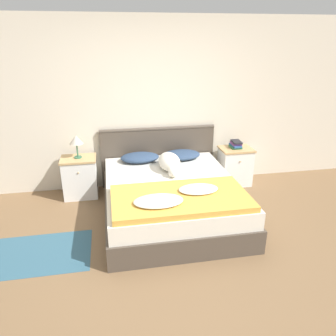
{
  "coord_description": "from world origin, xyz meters",
  "views": [
    {
      "loc": [
        -0.6,
        -2.8,
        2.24
      ],
      "look_at": [
        0.15,
        1.21,
        0.6
      ],
      "focal_mm": 35.0,
      "sensor_mm": 36.0,
      "label": 1
    }
  ],
  "objects_px": {
    "bed": "(171,199)",
    "pillow_left": "(140,157)",
    "table_lamp": "(76,140)",
    "nightstand_left": "(80,177)",
    "nightstand_right": "(235,166)",
    "book_stack": "(236,144)",
    "pillow_right": "(181,155)",
    "dog": "(170,162)"
  },
  "relations": [
    {
      "from": "pillow_right",
      "to": "table_lamp",
      "type": "bearing_deg",
      "value": 178.65
    },
    {
      "from": "pillow_right",
      "to": "nightstand_right",
      "type": "bearing_deg",
      "value": 1.96
    },
    {
      "from": "pillow_right",
      "to": "book_stack",
      "type": "height_order",
      "value": "book_stack"
    },
    {
      "from": "nightstand_left",
      "to": "pillow_left",
      "type": "bearing_deg",
      "value": -1.96
    },
    {
      "from": "nightstand_right",
      "to": "dog",
      "type": "relative_size",
      "value": 0.84
    },
    {
      "from": "nightstand_right",
      "to": "table_lamp",
      "type": "distance_m",
      "value": 2.49
    },
    {
      "from": "nightstand_right",
      "to": "dog",
      "type": "xyz_separation_m",
      "value": [
        -1.16,
        -0.43,
        0.31
      ]
    },
    {
      "from": "nightstand_right",
      "to": "pillow_right",
      "type": "distance_m",
      "value": 0.93
    },
    {
      "from": "pillow_left",
      "to": "pillow_right",
      "type": "distance_m",
      "value": 0.64
    },
    {
      "from": "pillow_left",
      "to": "dog",
      "type": "xyz_separation_m",
      "value": [
        0.38,
        -0.4,
        0.04
      ]
    },
    {
      "from": "nightstand_right",
      "to": "pillow_right",
      "type": "bearing_deg",
      "value": -178.04
    },
    {
      "from": "nightstand_right",
      "to": "table_lamp",
      "type": "height_order",
      "value": "table_lamp"
    },
    {
      "from": "nightstand_right",
      "to": "bed",
      "type": "bearing_deg",
      "value": -145.84
    },
    {
      "from": "book_stack",
      "to": "table_lamp",
      "type": "height_order",
      "value": "table_lamp"
    },
    {
      "from": "nightstand_left",
      "to": "nightstand_right",
      "type": "xyz_separation_m",
      "value": [
        2.43,
        0.0,
        0.0
      ]
    },
    {
      "from": "nightstand_left",
      "to": "nightstand_right",
      "type": "height_order",
      "value": "same"
    },
    {
      "from": "nightstand_right",
      "to": "pillow_right",
      "type": "relative_size",
      "value": 1.06
    },
    {
      "from": "pillow_left",
      "to": "table_lamp",
      "type": "relative_size",
      "value": 1.69
    },
    {
      "from": "book_stack",
      "to": "pillow_right",
      "type": "bearing_deg",
      "value": -176.21
    },
    {
      "from": "pillow_right",
      "to": "book_stack",
      "type": "xyz_separation_m",
      "value": [
        0.89,
        0.06,
        0.09
      ]
    },
    {
      "from": "bed",
      "to": "nightstand_right",
      "type": "height_order",
      "value": "nightstand_right"
    },
    {
      "from": "bed",
      "to": "pillow_left",
      "type": "distance_m",
      "value": 0.91
    },
    {
      "from": "nightstand_left",
      "to": "pillow_left",
      "type": "distance_m",
      "value": 0.93
    },
    {
      "from": "nightstand_left",
      "to": "table_lamp",
      "type": "relative_size",
      "value": 1.78
    },
    {
      "from": "bed",
      "to": "pillow_left",
      "type": "relative_size",
      "value": 3.61
    },
    {
      "from": "nightstand_left",
      "to": "pillow_left",
      "type": "xyz_separation_m",
      "value": [
        0.9,
        -0.03,
        0.26
      ]
    },
    {
      "from": "nightstand_left",
      "to": "pillow_right",
      "type": "relative_size",
      "value": 1.06
    },
    {
      "from": "book_stack",
      "to": "nightstand_left",
      "type": "bearing_deg",
      "value": -179.33
    },
    {
      "from": "bed",
      "to": "book_stack",
      "type": "distance_m",
      "value": 1.54
    },
    {
      "from": "pillow_right",
      "to": "dog",
      "type": "bearing_deg",
      "value": -123.27
    },
    {
      "from": "table_lamp",
      "to": "pillow_left",
      "type": "bearing_deg",
      "value": -2.31
    },
    {
      "from": "bed",
      "to": "book_stack",
      "type": "height_order",
      "value": "book_stack"
    },
    {
      "from": "book_stack",
      "to": "table_lamp",
      "type": "distance_m",
      "value": 2.43
    },
    {
      "from": "dog",
      "to": "pillow_right",
      "type": "bearing_deg",
      "value": 56.73
    },
    {
      "from": "pillow_left",
      "to": "pillow_right",
      "type": "relative_size",
      "value": 1.0
    },
    {
      "from": "nightstand_left",
      "to": "book_stack",
      "type": "relative_size",
      "value": 2.53
    },
    {
      "from": "dog",
      "to": "table_lamp",
      "type": "distance_m",
      "value": 1.37
    },
    {
      "from": "nightstand_left",
      "to": "pillow_right",
      "type": "bearing_deg",
      "value": -1.15
    },
    {
      "from": "book_stack",
      "to": "dog",
      "type": "bearing_deg",
      "value": -158.42
    },
    {
      "from": "bed",
      "to": "dog",
      "type": "height_order",
      "value": "dog"
    },
    {
      "from": "pillow_left",
      "to": "dog",
      "type": "height_order",
      "value": "dog"
    },
    {
      "from": "pillow_left",
      "to": "table_lamp",
      "type": "height_order",
      "value": "table_lamp"
    }
  ]
}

